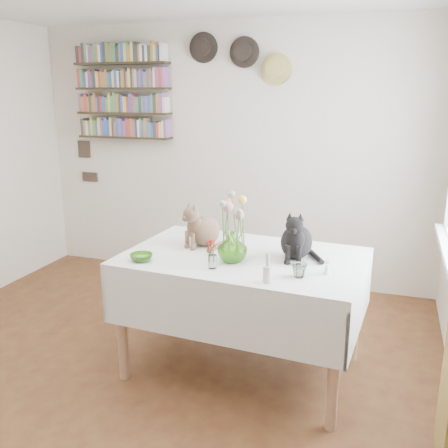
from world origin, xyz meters
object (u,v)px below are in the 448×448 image
(dining_table, at_px, (243,284))
(tabby_cat, at_px, (205,223))
(bookshelf_unit, at_px, (123,92))
(black_cat, at_px, (297,233))
(flower_vase, at_px, (232,247))

(dining_table, xyz_separation_m, tabby_cat, (-0.32, 0.13, 0.36))
(dining_table, height_order, bookshelf_unit, bookshelf_unit)
(tabby_cat, bearing_deg, dining_table, 10.36)
(dining_table, bearing_deg, bookshelf_unit, 137.45)
(black_cat, distance_m, flower_vase, 0.42)
(dining_table, distance_m, black_cat, 0.50)
(dining_table, height_order, flower_vase, flower_vase)
(flower_vase, height_order, bookshelf_unit, bookshelf_unit)
(dining_table, xyz_separation_m, flower_vase, (-0.03, -0.14, 0.30))
(black_cat, bearing_deg, dining_table, -171.13)
(dining_table, relative_size, black_cat, 4.84)
(dining_table, height_order, tabby_cat, tabby_cat)
(black_cat, bearing_deg, bookshelf_unit, 140.87)
(tabby_cat, bearing_deg, flower_vase, -10.29)
(bookshelf_unit, bearing_deg, black_cat, -36.48)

